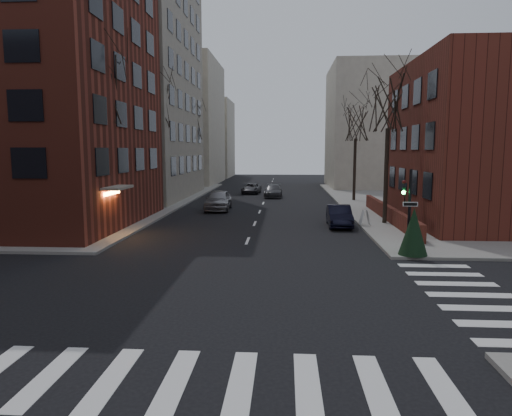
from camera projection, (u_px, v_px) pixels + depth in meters
The scene contains 22 objects.
ground at pixel (214, 321), 13.59m from camera, with size 160.00×160.00×0.00m, color black.
building_left_brick at pixel (17, 89), 29.77m from camera, with size 15.00×15.00×18.00m, color maroon.
building_left_tan at pixel (99, 61), 46.55m from camera, with size 18.00×18.00×28.00m, color #9E9583.
building_right_brick at pixel (500, 143), 30.64m from camera, with size 12.00×14.00×11.00m, color #592119.
low_wall_right at pixel (389, 213), 31.72m from camera, with size 0.35×16.00×1.00m, color #592119.
building_distant_la at pixel (171, 123), 67.84m from camera, with size 14.00×16.00×18.00m, color #BFB7A2.
building_distant_ra at pixel (382, 127), 61.10m from camera, with size 14.00×14.00×16.00m, color #BFB7A2.
building_distant_lb at pixel (205, 139), 84.79m from camera, with size 10.00×12.00×14.00m, color #BFB7A2.
traffic_signal at pixel (408, 216), 21.75m from camera, with size 0.76×0.44×4.00m.
tree_left_a at pixel (102, 92), 26.93m from camera, with size 4.18×4.18×10.26m.
tree_left_b at pixel (158, 104), 38.75m from camera, with size 4.40×4.40×10.80m.
tree_left_c at pixel (192, 124), 52.72m from camera, with size 3.96×3.96×9.72m.
tree_right_a at pixel (389, 104), 29.82m from camera, with size 3.96×3.96×9.72m.
tree_right_b at pixel (356, 123), 43.74m from camera, with size 3.74×3.74×9.18m.
streetlamp_near at pixel (153, 160), 35.35m from camera, with size 0.36×0.36×6.28m.
streetlamp_far at pixel (201, 156), 55.15m from camera, with size 0.36×0.36×6.28m.
parked_sedan at pixel (339, 216), 30.18m from camera, with size 1.48×4.25×1.40m, color black.
car_lane_silver at pixel (218, 200), 38.33m from camera, with size 2.02×5.01×1.71m, color gray.
car_lane_gray at pixel (273, 191), 48.81m from camera, with size 1.85×4.55×1.32m, color #3B3C40.
car_lane_far at pixel (251, 188), 52.91m from camera, with size 1.93×4.18×1.16m, color #3E3D42.
sandwich_board at pixel (365, 217), 29.79m from camera, with size 0.46×0.64×1.02m, color white.
evergreen_shrub at pixel (414, 231), 21.33m from camera, with size 1.33×1.33×2.22m, color black.
Camera 1 is at (2.08, -12.95, 5.07)m, focal length 32.00 mm.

